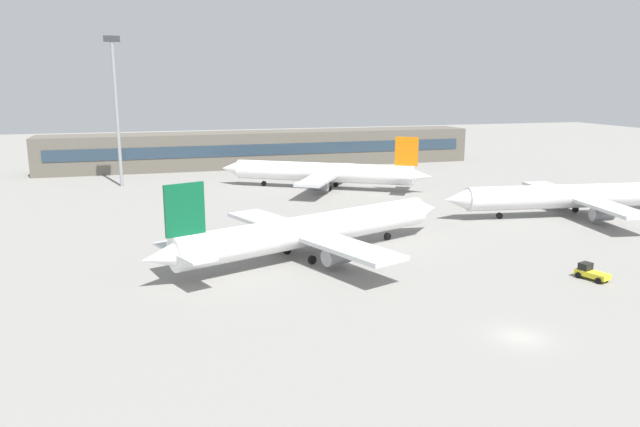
% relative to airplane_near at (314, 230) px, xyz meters
% --- Properties ---
extents(ground_plane, '(400.00, 400.00, 0.00)m').
position_rel_airplane_near_xyz_m(ground_plane, '(10.30, 10.76, -3.39)').
color(ground_plane, gray).
extents(terminal_building, '(111.45, 12.13, 9.00)m').
position_rel_airplane_near_xyz_m(terminal_building, '(10.30, 84.68, 1.11)').
color(terminal_building, '#5B564C').
rests_on(terminal_building, ground_plane).
extents(airplane_near, '(43.06, 30.86, 11.11)m').
position_rel_airplane_near_xyz_m(airplane_near, '(0.00, 0.00, 0.00)').
color(airplane_near, white).
rests_on(airplane_near, ground_plane).
extents(airplane_mid, '(44.17, 31.02, 10.93)m').
position_rel_airplane_near_xyz_m(airplane_mid, '(47.00, 10.24, -0.06)').
color(airplane_mid, silver).
rests_on(airplane_mid, ground_plane).
extents(airplane_far, '(39.82, 29.07, 11.10)m').
position_rel_airplane_near_xyz_m(airplane_far, '(15.00, 47.21, -0.00)').
color(airplane_far, white).
rests_on(airplane_far, ground_plane).
extents(baggage_tug_yellow, '(2.71, 3.89, 1.75)m').
position_rel_airplane_near_xyz_m(baggage_tug_yellow, '(27.14, -17.78, -2.59)').
color(baggage_tug_yellow, yellow).
rests_on(baggage_tug_yellow, ground_plane).
extents(floodlight_tower_west, '(3.20, 0.80, 30.77)m').
position_rel_airplane_near_xyz_m(floodlight_tower_west, '(-24.91, 61.64, 14.09)').
color(floodlight_tower_west, gray).
rests_on(floodlight_tower_west, ground_plane).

